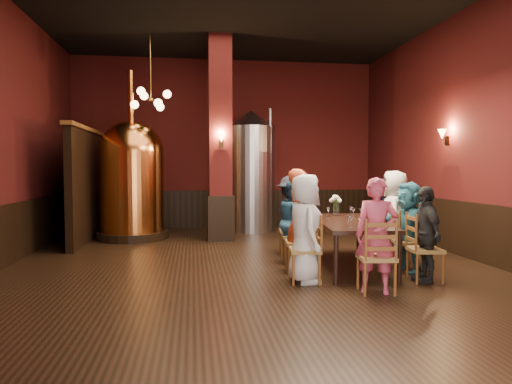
{
  "coord_description": "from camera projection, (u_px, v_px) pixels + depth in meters",
  "views": [
    {
      "loc": [
        -0.92,
        -7.34,
        1.6
      ],
      "look_at": [
        0.14,
        0.2,
        1.2
      ],
      "focal_mm": 32.0,
      "sensor_mm": 36.0,
      "label": 1
    }
  ],
  "objects": [
    {
      "name": "room",
      "position": [
        249.0,
        128.0,
        7.35
      ],
      "size": [
        10.0,
        10.02,
        4.5
      ],
      "color": "black",
      "rests_on": "ground"
    },
    {
      "name": "wainscot_right",
      "position": [
        473.0,
        231.0,
        7.99
      ],
      "size": [
        0.08,
        9.9,
        1.0
      ],
      "primitive_type": "cube",
      "color": "black",
      "rests_on": "ground"
    },
    {
      "name": "wainscot_back",
      "position": [
        227.0,
        209.0,
        12.35
      ],
      "size": [
        7.9,
        0.08,
        1.0
      ],
      "primitive_type": "cube",
      "color": "black",
      "rests_on": "ground"
    },
    {
      "name": "column",
      "position": [
        220.0,
        139.0,
        10.08
      ],
      "size": [
        0.58,
        0.58,
        4.5
      ],
      "primitive_type": "cube",
      "color": "#430E0F",
      "rests_on": "ground"
    },
    {
      "name": "partition",
      "position": [
        89.0,
        186.0,
        10.13
      ],
      "size": [
        0.22,
        3.5,
        2.4
      ],
      "primitive_type": "cube",
      "color": "black",
      "rests_on": "ground"
    },
    {
      "name": "pendant_cluster",
      "position": [
        151.0,
        99.0,
        9.92
      ],
      "size": [
        0.9,
        0.9,
        1.7
      ],
      "primitive_type": null,
      "color": "#A57226",
      "rests_on": "room"
    },
    {
      "name": "sconce_wall",
      "position": [
        447.0,
        137.0,
        8.68
      ],
      "size": [
        0.2,
        0.2,
        0.36
      ],
      "primitive_type": null,
      "rotation": [
        0.0,
        0.0,
        1.57
      ],
      "color": "black",
      "rests_on": "room"
    },
    {
      "name": "sconce_column",
      "position": [
        221.0,
        140.0,
        9.78
      ],
      "size": [
        0.2,
        0.2,
        0.36
      ],
      "primitive_type": null,
      "rotation": [
        0.0,
        0.0,
        3.14
      ],
      "color": "black",
      "rests_on": "column"
    },
    {
      "name": "dining_table",
      "position": [
        349.0,
        225.0,
        7.39
      ],
      "size": [
        1.27,
        2.5,
        0.75
      ],
      "rotation": [
        0.0,
        0.0,
        -0.12
      ],
      "color": "black",
      "rests_on": "ground"
    },
    {
      "name": "chair_0",
      "position": [
        305.0,
        250.0,
        6.39
      ],
      "size": [
        0.51,
        0.51,
        0.92
      ],
      "primitive_type": null,
      "rotation": [
        0.0,
        0.0,
        -1.69
      ],
      "color": "brown",
      "rests_on": "ground"
    },
    {
      "name": "person_0",
      "position": [
        305.0,
        228.0,
        6.37
      ],
      "size": [
        0.49,
        0.75,
        1.52
      ],
      "primitive_type": "imported",
      "rotation": [
        0.0,
        0.0,
        1.58
      ],
      "color": "silver",
      "rests_on": "ground"
    },
    {
      "name": "chair_1",
      "position": [
        299.0,
        242.0,
        7.05
      ],
      "size": [
        0.51,
        0.51,
        0.92
      ],
      "primitive_type": null,
      "rotation": [
        0.0,
        0.0,
        -1.69
      ],
      "color": "brown",
      "rests_on": "ground"
    },
    {
      "name": "person_1",
      "position": [
        299.0,
        220.0,
        7.04
      ],
      "size": [
        0.44,
        0.62,
        1.59
      ],
      "primitive_type": "imported",
      "rotation": [
        0.0,
        0.0,
        1.47
      ],
      "color": "#B7411F",
      "rests_on": "ground"
    },
    {
      "name": "chair_2",
      "position": [
        295.0,
        236.0,
        7.71
      ],
      "size": [
        0.51,
        0.51,
        0.92
      ],
      "primitive_type": null,
      "rotation": [
        0.0,
        0.0,
        -1.69
      ],
      "color": "brown",
      "rests_on": "ground"
    },
    {
      "name": "person_2",
      "position": [
        295.0,
        221.0,
        7.7
      ],
      "size": [
        0.45,
        0.73,
        1.4
      ],
      "primitive_type": "imported",
      "rotation": [
        0.0,
        0.0,
        1.39
      ],
      "color": "#265980",
      "rests_on": "ground"
    },
    {
      "name": "chair_3",
      "position": [
        291.0,
        230.0,
        8.38
      ],
      "size": [
        0.51,
        0.51,
        0.92
      ],
      "primitive_type": null,
      "rotation": [
        0.0,
        0.0,
        -1.69
      ],
      "color": "brown",
      "rests_on": "ground"
    },
    {
      "name": "person_3",
      "position": [
        291.0,
        215.0,
        8.37
      ],
      "size": [
        0.65,
        1.01,
        1.47
      ],
      "primitive_type": "imported",
      "rotation": [
        0.0,
        0.0,
        1.69
      ],
      "color": "black",
      "rests_on": "ground"
    },
    {
      "name": "chair_4",
      "position": [
        425.0,
        249.0,
        6.42
      ],
      "size": [
        0.51,
        0.51,
        0.92
      ],
      "primitive_type": null,
      "rotation": [
        0.0,
        0.0,
        1.45
      ],
      "color": "brown",
      "rests_on": "ground"
    },
    {
      "name": "person_4",
      "position": [
        425.0,
        234.0,
        6.41
      ],
      "size": [
        0.39,
        0.81,
        1.35
      ],
      "primitive_type": "imported",
      "rotation": [
        0.0,
        0.0,
        4.64
      ],
      "color": "black",
      "rests_on": "ground"
    },
    {
      "name": "chair_5",
      "position": [
        408.0,
        242.0,
        7.09
      ],
      "size": [
        0.51,
        0.51,
        0.92
      ],
      "primitive_type": null,
      "rotation": [
        0.0,
        0.0,
        1.45
      ],
      "color": "brown",
      "rests_on": "ground"
    },
    {
      "name": "person_5",
      "position": [
        408.0,
        226.0,
        7.08
      ],
      "size": [
        0.57,
        1.34,
        1.4
      ],
      "primitive_type": "imported",
      "rotation": [
        0.0,
        0.0,
        4.84
      ],
      "color": "#2A6D7E",
      "rests_on": "ground"
    },
    {
      "name": "chair_6",
      "position": [
        394.0,
        235.0,
        7.75
      ],
      "size": [
        0.51,
        0.51,
        0.92
      ],
      "primitive_type": null,
      "rotation": [
        0.0,
        0.0,
        1.45
      ],
      "color": "brown",
      "rests_on": "ground"
    },
    {
      "name": "person_6",
      "position": [
        395.0,
        217.0,
        7.74
      ],
      "size": [
        0.76,
        0.9,
        1.56
      ],
      "primitive_type": "imported",
      "rotation": [
        0.0,
        0.0,
        4.31
      ],
      "color": "silver",
      "rests_on": "ground"
    },
    {
      "name": "chair_7",
      "position": [
        382.0,
        230.0,
        8.42
      ],
      "size": [
        0.51,
        0.51,
        0.92
      ],
      "primitive_type": null,
      "rotation": [
        0.0,
        0.0,
        1.45
      ],
      "color": "brown",
      "rests_on": "ground"
    },
    {
      "name": "person_7",
      "position": [
        383.0,
        217.0,
        8.41
      ],
      "size": [
        0.4,
        0.72,
        1.42
      ],
      "primitive_type": "imported",
      "rotation": [
        0.0,
        0.0,
        4.63
      ],
      "color": "#1A1E34",
      "rests_on": "ground"
    },
    {
      "name": "chair_8",
      "position": [
        376.0,
        257.0,
        5.86
      ],
      "size": [
        0.51,
        0.51,
        0.92
      ],
      "primitive_type": null,
      "rotation": [
        0.0,
        0.0,
        3.03
      ],
      "color": "brown",
      "rests_on": "ground"
    },
    {
      "name": "person_8",
      "position": [
        377.0,
        235.0,
        5.84
      ],
      "size": [
        0.64,
        0.55,
        1.48
      ],
      "primitive_type": "imported",
      "rotation": [
        0.0,
        0.0,
        5.84
      ],
      "color": "#B23B54",
      "rests_on": "ground"
    },
    {
      "name": "copper_kettle",
      "position": [
        132.0,
        178.0,
        10.3
      ],
      "size": [
        1.88,
        1.88,
        3.78
      ],
      "rotation": [
        0.0,
        0.0,
        -0.42
      ],
      "color": "black",
      "rests_on": "ground"
    },
    {
      "name": "steel_vessel",
      "position": [
        251.0,
        171.0,
        11.58
      ],
      "size": [
        1.66,
        1.66,
        3.07
      ],
      "rotation": [
        0.0,
        0.0,
        -0.4
      ],
      "color": "#B2B2B7",
      "rests_on": "ground"
    },
    {
      "name": "rose_vase",
      "position": [
        336.0,
        202.0,
        8.23
      ],
      "size": [
        0.22,
        0.22,
        0.37
      ],
      "color": "white",
      "rests_on": "dining_table"
    },
    {
      "name": "wine_glass_0",
      "position": [
        353.0,
        213.0,
        7.81
      ],
      "size": [
        0.07,
        0.07,
        0.17
      ],
      "primitive_type": null,
      "color": "white",
      "rests_on": "dining_table"
    },
    {
      "name": "wine_glass_1",
      "position": [
        374.0,
        217.0,
        7.15
      ],
      "size": [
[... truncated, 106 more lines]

